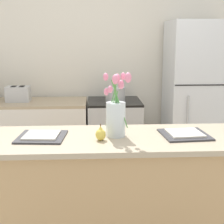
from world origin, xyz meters
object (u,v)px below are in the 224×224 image
(plate_setting_right, at_px, (185,134))
(toaster, at_px, (18,94))
(stove_range, at_px, (114,138))
(refrigerator, at_px, (196,100))
(cooking_pot, at_px, (115,94))
(flower_vase, at_px, (116,113))
(plate_setting_left, at_px, (42,136))
(pear_figurine, at_px, (101,134))

(plate_setting_right, xyz_separation_m, toaster, (-1.47, 1.60, 0.03))
(stove_range, xyz_separation_m, plate_setting_right, (0.39, -1.59, 0.50))
(refrigerator, height_order, cooking_pot, refrigerator)
(refrigerator, bearing_deg, flower_vase, -123.32)
(stove_range, relative_size, cooking_pot, 3.90)
(plate_setting_left, xyz_separation_m, toaster, (-0.49, 1.60, 0.03))
(refrigerator, xyz_separation_m, pear_figurine, (-1.14, -1.67, 0.08))
(pear_figurine, xyz_separation_m, plate_setting_left, (-0.40, 0.09, -0.03))
(toaster, bearing_deg, stove_range, -0.48)
(refrigerator, xyz_separation_m, toaster, (-2.03, 0.01, 0.08))
(refrigerator, xyz_separation_m, cooking_pot, (-0.94, -0.05, 0.08))
(plate_setting_left, xyz_separation_m, cooking_pot, (0.60, 1.54, 0.03))
(cooking_pot, bearing_deg, pear_figurine, -97.08)
(plate_setting_left, distance_m, plate_setting_right, 0.98)
(pear_figurine, xyz_separation_m, plate_setting_right, (0.58, 0.09, -0.03))
(refrigerator, relative_size, plate_setting_right, 5.26)
(stove_range, relative_size, pear_figurine, 7.92)
(plate_setting_right, height_order, cooking_pot, cooking_pot)
(stove_range, distance_m, plate_setting_left, 1.77)
(refrigerator, relative_size, pear_figurine, 15.89)
(refrigerator, distance_m, pear_figurine, 2.03)
(stove_range, distance_m, pear_figurine, 1.77)
(toaster, bearing_deg, cooking_pot, -3.07)
(plate_setting_left, bearing_deg, cooking_pot, 68.69)
(plate_setting_left, height_order, toaster, toaster)
(plate_setting_left, distance_m, toaster, 1.67)
(stove_range, distance_m, refrigerator, 1.05)
(stove_range, relative_size, refrigerator, 0.50)
(refrigerator, height_order, flower_vase, refrigerator)
(pear_figurine, relative_size, toaster, 0.40)
(pear_figurine, bearing_deg, toaster, 117.87)
(flower_vase, height_order, plate_setting_left, flower_vase)
(refrigerator, relative_size, plate_setting_left, 5.26)
(plate_setting_left, height_order, plate_setting_right, same)
(pear_figurine, bearing_deg, flower_vase, 42.92)
(toaster, bearing_deg, refrigerator, -0.24)
(stove_range, bearing_deg, cooking_pot, -79.75)
(refrigerator, distance_m, flower_vase, 1.89)
(pear_figurine, distance_m, toaster, 1.90)
(refrigerator, relative_size, toaster, 6.35)
(refrigerator, height_order, pear_figurine, refrigerator)
(plate_setting_right, bearing_deg, stove_range, 103.84)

